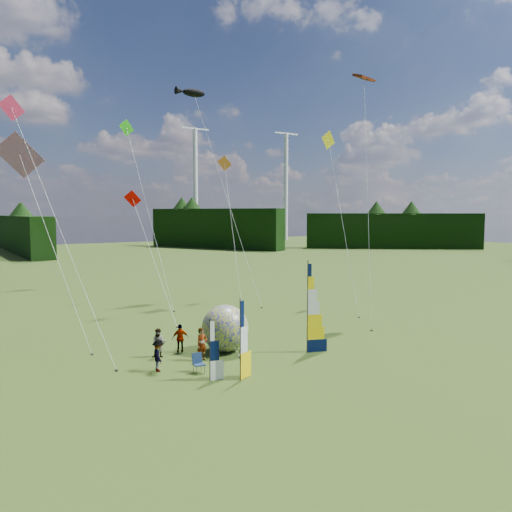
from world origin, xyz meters
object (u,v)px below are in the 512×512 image
spectator_a (202,344)px  kite_whale (225,183)px  bol_inflatable (225,328)px  spectator_c (158,356)px  spectator_b (159,343)px  side_banner_left (240,341)px  side_banner_far (210,351)px  camp_chair (199,363)px  feather_banner_main (307,309)px  spectator_d (180,338)px

spectator_a → kite_whale: bearing=46.5°
bol_inflatable → spectator_c: 4.76m
spectator_b → side_banner_left: bearing=-42.9°
side_banner_far → camp_chair: size_ratio=2.93×
spectator_b → spectator_c: spectator_b is taller
side_banner_far → side_banner_left: bearing=-16.1°
feather_banner_main → side_banner_far: 7.02m
feather_banner_main → spectator_a: (-5.64, 1.98, -1.65)m
bol_inflatable → spectator_b: bearing=164.6°
camp_chair → side_banner_far: bearing=-91.0°
spectator_a → spectator_b: spectator_a is taller
side_banner_far → kite_whale: bearing=71.4°
spectator_b → kite_whale: (12.43, 14.10, 9.71)m
spectator_b → spectator_d: 1.45m
spectator_d → kite_whale: (11.01, 13.81, 9.70)m
spectator_d → spectator_b: bearing=30.6°
side_banner_far → spectator_c: (-1.45, 2.71, -0.63)m
side_banner_left → camp_chair: size_ratio=3.89×
side_banner_left → spectator_d: 6.03m
spectator_c → kite_whale: kite_whale is taller
bol_inflatable → spectator_c: bol_inflatable is taller
camp_chair → kite_whale: bearing=60.2°
feather_banner_main → spectator_b: 8.42m
spectator_d → side_banner_far: bearing=98.7°
feather_banner_main → spectator_b: feather_banner_main is taller
side_banner_left → spectator_d: side_banner_left is taller
side_banner_far → spectator_c: 3.13m
feather_banner_main → camp_chair: (-6.72, 0.22, -2.04)m
spectator_b → side_banner_far: bearing=-54.4°
bol_inflatable → spectator_b: (-3.60, 0.99, -0.54)m
spectator_c → feather_banner_main: bearing=-88.9°
side_banner_far → spectator_c: side_banner_far is taller
side_banner_left → bol_inflatable: size_ratio=1.41×
spectator_b → kite_whale: kite_whale is taller
side_banner_far → camp_chair: side_banner_far is taller
side_banner_far → kite_whale: kite_whale is taller
side_banner_left → camp_chair: side_banner_left is taller
side_banner_far → spectator_a: side_banner_far is taller
feather_banner_main → side_banner_far: (-6.84, -1.14, -1.10)m
spectator_a → spectator_b: bearing=123.6°
spectator_d → camp_chair: spectator_d is taller
bol_inflatable → spectator_b: size_ratio=1.68×
spectator_b → spectator_a: bearing=-16.9°
spectator_c → camp_chair: bearing=-119.0°
spectator_b → spectator_d: size_ratio=1.00×
side_banner_far → bol_inflatable: size_ratio=1.06×
side_banner_left → side_banner_far: size_ratio=1.33×
side_banner_far → spectator_d: (0.93, 5.22, -0.62)m
side_banner_left → side_banner_far: bearing=130.6°
spectator_c → kite_whale: (13.39, 16.32, 9.71)m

